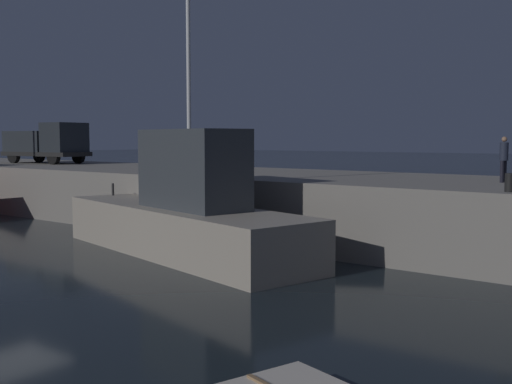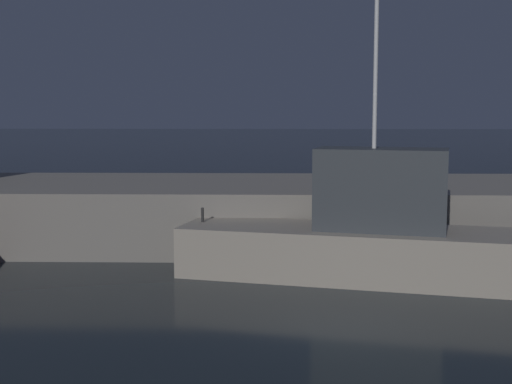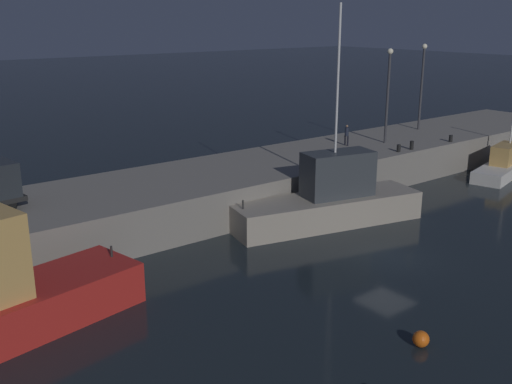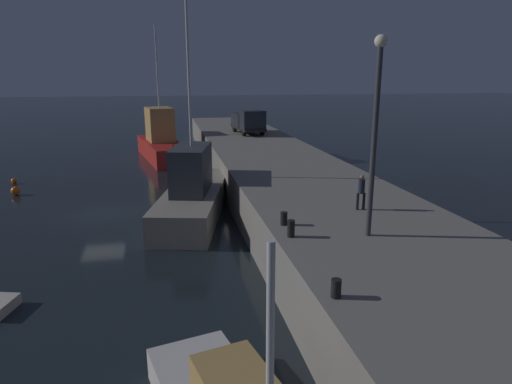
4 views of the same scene
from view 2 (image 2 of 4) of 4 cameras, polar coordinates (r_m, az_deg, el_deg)
The scene contains 3 objects.
ground_plane at distance 18.59m, azimuth 6.39°, elevation -10.95°, with size 320.00×320.00×0.00m, color black.
pier_quay at distance 30.04m, azimuth 4.46°, elevation -1.63°, with size 69.70×8.28×2.50m.
fishing_boat_blue at distance 23.87m, azimuth 8.49°, elevation -3.53°, with size 12.08×5.72×12.61m.
Camera 2 is at (-1.59, -17.63, 5.67)m, focal length 50.45 mm.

